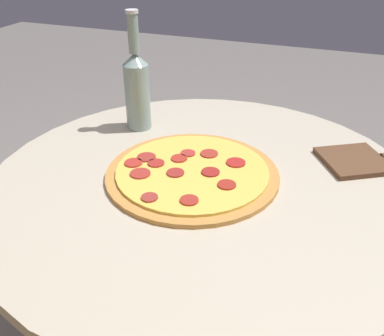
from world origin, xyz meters
TOP-DOWN VIEW (x-y plane):
  - table at (0.00, 0.00)m, footprint 0.93×0.93m
  - pizza at (0.03, 0.00)m, footprint 0.37×0.37m
  - beer_bottle at (0.25, -0.18)m, footprint 0.06×0.06m
  - pizza_paddle at (-0.32, -0.20)m, footprint 0.26×0.20m

SIDE VIEW (x-z plane):
  - table at x=0.00m, z-range 0.17..0.89m
  - pizza_paddle at x=-0.32m, z-range 0.72..0.74m
  - pizza at x=0.03m, z-range 0.72..0.74m
  - beer_bottle at x=0.25m, z-range 0.68..0.98m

